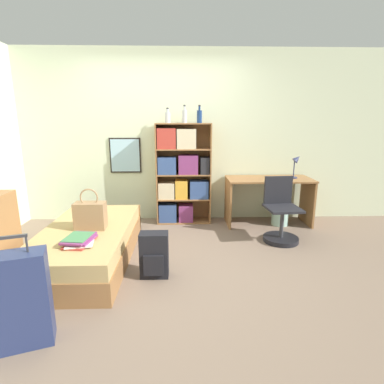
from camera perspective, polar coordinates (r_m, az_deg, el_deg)
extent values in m
plane|color=#756051|center=(3.56, -6.88, -12.58)|extent=(14.00, 14.00, 0.00)
cube|color=beige|center=(4.72, -5.71, 10.31)|extent=(10.00, 0.06, 2.60)
cube|color=black|center=(4.78, -12.58, 6.82)|extent=(0.48, 0.02, 0.54)
cube|color=#99C1D6|center=(4.77, -12.61, 6.80)|extent=(0.44, 0.01, 0.50)
cube|color=olive|center=(3.66, -19.19, -10.51)|extent=(0.94, 1.84, 0.23)
cube|color=tan|center=(3.59, -19.44, -7.64)|extent=(0.91, 1.81, 0.16)
cube|color=olive|center=(4.44, -15.88, -4.89)|extent=(0.94, 0.04, 0.39)
cube|color=#93704C|center=(3.47, -18.78, -4.30)|extent=(0.33, 0.17, 0.30)
torus|color=#93704C|center=(3.41, -19.04, -0.99)|extent=(0.20, 0.02, 0.20)
cube|color=#B2382D|center=(3.15, -20.51, -8.98)|extent=(0.26, 0.38, 0.01)
cube|color=silver|center=(3.15, -20.41, -8.72)|extent=(0.30, 0.38, 0.01)
cube|color=#7A336B|center=(3.14, -20.71, -8.48)|extent=(0.30, 0.32, 0.02)
cube|color=#7A336B|center=(3.14, -20.76, -8.21)|extent=(0.27, 0.37, 0.02)
cube|color=#427A4C|center=(3.13, -20.88, -7.98)|extent=(0.26, 0.30, 0.01)
cube|color=navy|center=(2.51, -30.84, -17.47)|extent=(0.50, 0.33, 0.70)
cylinder|color=#2D2D33|center=(2.31, -28.95, -8.62)|extent=(0.01, 0.01, 0.12)
cube|color=#2D2D33|center=(2.32, -32.24, -7.39)|extent=(0.27, 0.11, 0.02)
cube|color=olive|center=(4.59, -6.65, 3.39)|extent=(0.02, 0.31, 1.52)
cube|color=olive|center=(4.59, 3.43, 3.46)|extent=(0.02, 0.31, 1.52)
cube|color=olive|center=(4.72, -1.61, 3.75)|extent=(0.82, 0.01, 1.52)
cube|color=olive|center=(4.76, -1.55, -5.49)|extent=(0.79, 0.31, 0.02)
cube|color=olive|center=(4.65, -1.58, -1.17)|extent=(0.79, 0.31, 0.02)
cube|color=olive|center=(4.57, -1.61, 3.44)|extent=(0.79, 0.31, 0.02)
cube|color=olive|center=(4.52, -1.64, 8.18)|extent=(0.79, 0.31, 0.02)
cube|color=olive|center=(4.50, -1.67, 12.88)|extent=(0.79, 0.31, 0.02)
cube|color=#334C84|center=(4.71, -4.60, -3.87)|extent=(0.27, 0.23, 0.28)
cube|color=#7A336B|center=(4.70, -1.18, -3.96)|extent=(0.22, 0.23, 0.26)
cube|color=beige|center=(4.61, -4.85, 0.34)|extent=(0.24, 0.23, 0.24)
cube|color=gold|center=(4.60, -2.02, 0.57)|extent=(0.18, 0.23, 0.28)
cube|color=#334C84|center=(4.61, 1.32, 0.54)|extent=(0.28, 0.23, 0.27)
cube|color=#334C84|center=(4.54, -4.76, 5.07)|extent=(0.27, 0.23, 0.26)
cube|color=#7A336B|center=(4.53, -0.74, 5.28)|extent=(0.29, 0.23, 0.28)
cube|color=#232328|center=(4.55, 2.41, 5.08)|extent=(0.13, 0.23, 0.25)
cube|color=#B2382D|center=(4.50, -4.84, 10.13)|extent=(0.27, 0.23, 0.30)
cube|color=beige|center=(4.49, -1.07, 10.10)|extent=(0.28, 0.23, 0.29)
cylinder|color=#B7BCC1|center=(4.54, -4.66, 13.92)|extent=(0.08, 0.08, 0.15)
cylinder|color=#B7BCC1|center=(4.54, -4.69, 15.19)|extent=(0.03, 0.03, 0.05)
cylinder|color=#232328|center=(4.54, -4.70, 15.60)|extent=(0.04, 0.04, 0.02)
cylinder|color=#B7BCC1|center=(4.52, -1.44, 14.14)|extent=(0.07, 0.07, 0.18)
cylinder|color=#B7BCC1|center=(4.53, -1.44, 15.64)|extent=(0.03, 0.03, 0.06)
cylinder|color=#232328|center=(4.53, -1.45, 16.13)|extent=(0.03, 0.03, 0.02)
cylinder|color=navy|center=(4.54, 1.42, 14.14)|extent=(0.07, 0.07, 0.18)
cylinder|color=navy|center=(4.54, 1.43, 15.63)|extent=(0.03, 0.03, 0.06)
cylinder|color=#232328|center=(4.55, 1.43, 16.11)|extent=(0.03, 0.03, 0.02)
cube|color=olive|center=(4.63, 14.49, 2.40)|extent=(1.26, 0.58, 0.02)
cube|color=olive|center=(4.58, 6.87, -1.96)|extent=(0.03, 0.54, 0.69)
cube|color=olive|center=(4.92, 21.10, -1.73)|extent=(0.03, 0.54, 0.69)
cylinder|color=navy|center=(4.75, 18.73, 2.63)|extent=(0.12, 0.12, 0.02)
cylinder|color=navy|center=(4.73, 18.85, 4.23)|extent=(0.02, 0.02, 0.25)
cone|color=navy|center=(4.72, 19.39, 6.01)|extent=(0.14, 0.10, 0.14)
cylinder|color=black|center=(4.17, 16.53, -8.58)|extent=(0.46, 0.46, 0.06)
cylinder|color=#333338|center=(4.11, 16.70, -6.13)|extent=(0.05, 0.05, 0.44)
cube|color=black|center=(4.04, 16.93, -3.00)|extent=(0.45, 0.45, 0.03)
cube|color=black|center=(4.16, 16.08, 0.40)|extent=(0.38, 0.07, 0.37)
cube|color=black|center=(3.12, -7.21, -11.77)|extent=(0.29, 0.17, 0.47)
cube|color=black|center=(3.06, -7.34, -13.74)|extent=(0.20, 0.03, 0.21)
cylinder|color=#99C1B2|center=(4.77, 16.41, -4.44)|extent=(0.25, 0.25, 0.27)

